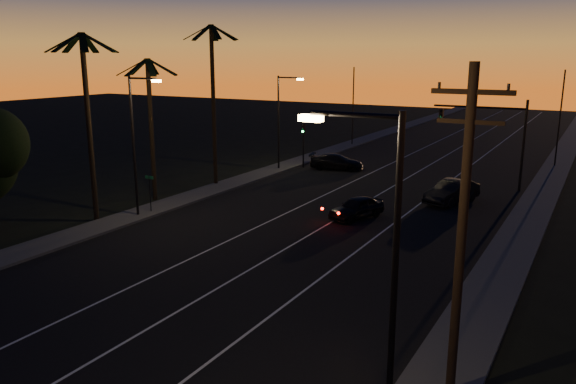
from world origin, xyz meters
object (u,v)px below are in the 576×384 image
Objects in this scene: signal_mast at (492,127)px; cross_car at (337,162)px; right_car at (452,192)px; lead_car at (357,208)px; utility_pole at (462,230)px.

cross_car is (-13.54, 0.72, -4.06)m from signal_mast.
signal_mast reaches higher than right_car.
right_car is at bearing -101.57° from signal_mast.
right_car is 0.99× the size of cross_car.
signal_mast is at bearing 78.43° from right_car.
signal_mast is 1.35× the size of cross_car.
lead_car is 0.93× the size of right_car.
utility_pole reaches higher than cross_car.
right_car is (-1.30, -6.34, -3.96)m from signal_mast.
utility_pole reaches higher than lead_car.
signal_mast is at bearing -3.04° from cross_car.
utility_pole is 24.76m from right_car.
signal_mast reaches higher than cross_car.
cross_car is (-12.25, 7.06, -0.10)m from right_car.
signal_mast is at bearing 98.47° from utility_pole.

